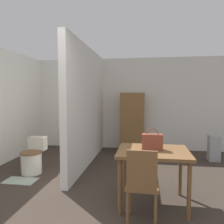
% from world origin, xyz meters
% --- Properties ---
extents(wall_back, '(5.78, 0.12, 2.50)m').
position_xyz_m(wall_back, '(0.00, 4.20, 1.25)').
color(wall_back, silver).
rests_on(wall_back, ground_plane).
extents(partition_wall, '(0.12, 2.88, 2.50)m').
position_xyz_m(partition_wall, '(-0.60, 2.70, 1.25)').
color(partition_wall, silver).
rests_on(partition_wall, ground_plane).
extents(dining_table, '(0.95, 0.77, 0.75)m').
position_xyz_m(dining_table, '(0.75, 1.05, 0.66)').
color(dining_table, brown).
rests_on(dining_table, ground_plane).
extents(wooden_chair, '(0.38, 0.38, 0.90)m').
position_xyz_m(wooden_chair, '(0.61, 0.54, 0.49)').
color(wooden_chair, brown).
rests_on(wooden_chair, ground_plane).
extents(toilet, '(0.41, 0.55, 0.66)m').
position_xyz_m(toilet, '(-1.49, 1.95, 0.28)').
color(toilet, silver).
rests_on(toilet, ground_plane).
extents(handbag, '(0.28, 0.12, 0.30)m').
position_xyz_m(handbag, '(0.74, 1.07, 0.86)').
color(handbag, brown).
rests_on(handbag, dining_table).
extents(wooden_cabinet, '(0.62, 0.49, 1.55)m').
position_xyz_m(wooden_cabinet, '(0.31, 3.89, 0.78)').
color(wooden_cabinet, brown).
rests_on(wooden_cabinet, ground_plane).
extents(bath_mat, '(0.55, 0.33, 0.01)m').
position_xyz_m(bath_mat, '(-1.49, 1.51, 0.01)').
color(bath_mat, '#99A899').
rests_on(bath_mat, ground_plane).
extents(space_heater, '(0.24, 0.23, 0.58)m').
position_xyz_m(space_heater, '(2.19, 3.26, 0.29)').
color(space_heater, '#9E9EA3').
rests_on(space_heater, ground_plane).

